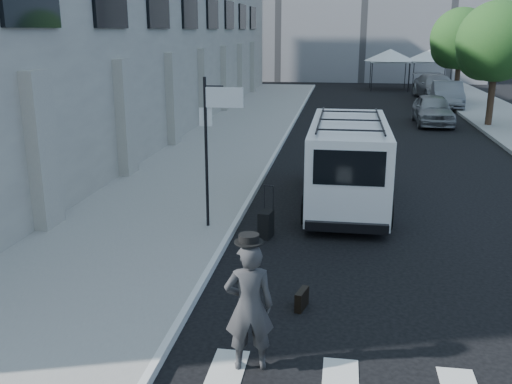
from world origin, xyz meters
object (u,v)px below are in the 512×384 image
(suitcase, at_px, (266,224))
(cargo_van, at_px, (348,162))
(parked_car_a, at_px, (433,110))
(parked_car_c, at_px, (436,87))
(businessman, at_px, (249,307))
(briefcase, at_px, (302,299))
(parked_car_b, at_px, (447,95))

(suitcase, xyz_separation_m, cargo_van, (1.85, 3.03, 0.87))
(parked_car_a, bearing_deg, parked_car_c, 81.21)
(businessman, bearing_deg, parked_car_a, -117.05)
(parked_car_c, bearing_deg, cargo_van, -110.08)
(suitcase, bearing_deg, parked_car_a, 81.29)
(suitcase, relative_size, cargo_van, 0.20)
(briefcase, bearing_deg, businessman, -93.49)
(cargo_van, distance_m, parked_car_c, 26.78)
(businessman, distance_m, parked_car_a, 23.60)
(suitcase, distance_m, parked_car_a, 18.66)
(parked_car_c, bearing_deg, parked_car_b, -96.86)
(briefcase, relative_size, suitcase, 0.36)
(parked_car_a, bearing_deg, suitcase, -109.21)
(businessman, xyz_separation_m, suitcase, (-0.48, 5.30, -0.63))
(parked_car_a, relative_size, parked_car_b, 0.91)
(parked_car_a, bearing_deg, cargo_van, -106.41)
(briefcase, xyz_separation_m, cargo_van, (0.76, 6.42, 1.02))
(suitcase, bearing_deg, briefcase, -61.65)
(parked_car_a, relative_size, parked_car_c, 0.77)
(briefcase, distance_m, parked_car_a, 21.62)
(briefcase, bearing_deg, parked_car_a, 90.54)
(briefcase, xyz_separation_m, parked_car_b, (6.89, 27.80, 0.64))
(cargo_van, bearing_deg, parked_car_c, 76.86)
(parked_car_a, xyz_separation_m, parked_car_c, (1.80, 11.49, 0.08))
(parked_car_c, bearing_deg, briefcase, -108.83)
(businessman, distance_m, cargo_van, 8.44)
(suitcase, distance_m, parked_car_b, 25.68)
(briefcase, relative_size, parked_car_c, 0.08)
(parked_car_b, bearing_deg, cargo_van, -101.52)
(cargo_van, relative_size, parked_car_a, 1.37)
(parked_car_b, bearing_deg, parked_car_c, 94.47)
(suitcase, xyz_separation_m, parked_car_b, (7.97, 24.41, 0.48))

